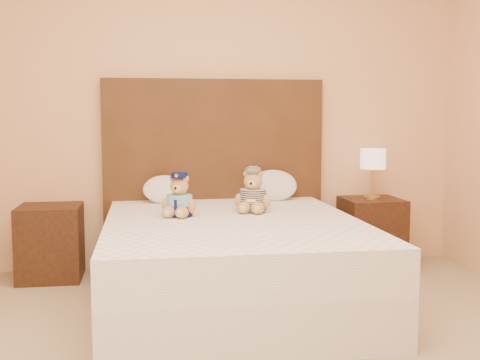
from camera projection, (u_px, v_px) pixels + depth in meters
name	position (u px, v px, depth m)	size (l,w,h in m)	color
bed	(233.00, 262.00, 3.87)	(1.60, 2.00, 0.55)	white
headboard	(214.00, 174.00, 4.81)	(1.75, 0.08, 1.50)	#4F2D17
nightstand_left	(51.00, 242.00, 4.46)	(0.45, 0.45, 0.55)	#3D2113
nightstand_right	(371.00, 232.00, 4.85)	(0.45, 0.45, 0.55)	#3D2113
lamp	(373.00, 161.00, 4.79)	(0.20, 0.20, 0.40)	gold
teddy_police	(179.00, 195.00, 3.95)	(0.25, 0.24, 0.29)	#B88147
teddy_prisoner	(253.00, 191.00, 4.12)	(0.26, 0.25, 0.29)	#B88147
pillow_left	(164.00, 188.00, 4.58)	(0.32, 0.21, 0.23)	white
pillow_right	(274.00, 184.00, 4.71)	(0.37, 0.24, 0.26)	white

